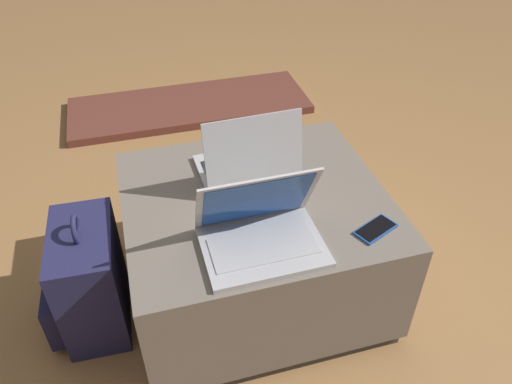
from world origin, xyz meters
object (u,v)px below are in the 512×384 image
at_px(laptop_near, 261,230).
at_px(cell_phone, 376,229).
at_px(laptop_far, 248,164).
at_px(backpack, 88,281).

bearing_deg(laptop_near, cell_phone, -7.20).
xyz_separation_m(laptop_far, backpack, (-0.59, -0.09, -0.31)).
relative_size(cell_phone, backpack, 0.31).
bearing_deg(laptop_far, backpack, 6.22).
height_order(laptop_near, laptop_far, laptop_far).
bearing_deg(laptop_far, cell_phone, 127.11).
relative_size(laptop_far, backpack, 0.69).
distance_m(cell_phone, backpack, 0.97).
height_order(cell_phone, backpack, backpack).
xyz_separation_m(laptop_near, backpack, (-0.54, 0.24, -0.31)).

